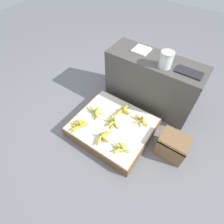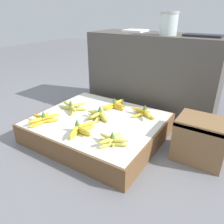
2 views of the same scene
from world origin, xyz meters
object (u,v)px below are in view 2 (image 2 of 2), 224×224
banana_bunch_back_midright (143,113)px  banana_bunch_front_midright (112,140)px  banana_bunch_back_midleft (115,105)px  banana_bunch_middle_left (72,107)px  banana_bunch_front_midleft (81,129)px  glass_jar (169,23)px  wooden_crate (200,140)px  banana_bunch_middle_midleft (99,115)px  foam_tray_white (135,31)px  banana_bunch_front_left (43,119)px

banana_bunch_back_midright → banana_bunch_front_midright: bearing=-89.1°
banana_bunch_back_midleft → banana_bunch_back_midright: same height
banana_bunch_middle_left → banana_bunch_back_midright: 0.61m
banana_bunch_front_midleft → glass_jar: 1.16m
banana_bunch_front_midright → banana_bunch_back_midleft: 0.57m
wooden_crate → banana_bunch_back_midleft: size_ratio=1.25×
banana_bunch_middle_midleft → foam_tray_white: size_ratio=1.08×
wooden_crate → banana_bunch_back_midright: (-0.48, 0.10, 0.04)m
wooden_crate → banana_bunch_front_left: (-1.08, -0.42, 0.04)m
banana_bunch_front_left → banana_bunch_back_midleft: banana_bunch_front_left is taller
banana_bunch_front_left → banana_bunch_back_midright: (0.61, 0.52, -0.00)m
banana_bunch_middle_left → banana_bunch_back_midleft: bearing=38.7°
wooden_crate → banana_bunch_front_midright: (-0.47, -0.39, 0.04)m
banana_bunch_middle_midleft → banana_bunch_back_midright: size_ratio=0.97×
banana_bunch_middle_left → banana_bunch_back_midleft: size_ratio=0.99×
banana_bunch_middle_left → glass_jar: (0.55, 0.66, 0.66)m
banana_bunch_back_midleft → banana_bunch_front_midleft: bearing=-87.8°
banana_bunch_middle_left → banana_bunch_middle_midleft: (0.29, -0.00, 0.00)m
banana_bunch_middle_midleft → banana_bunch_back_midleft: banana_bunch_middle_midleft is taller
banana_bunch_front_midright → banana_bunch_back_midright: size_ratio=0.90×
wooden_crate → glass_jar: bearing=132.6°
banana_bunch_middle_midleft → glass_jar: (0.27, 0.66, 0.66)m
wooden_crate → banana_bunch_front_midright: bearing=-140.2°
banana_bunch_front_midleft → glass_jar: size_ratio=1.45×
banana_bunch_middle_left → banana_bunch_middle_midleft: bearing=-0.6°
wooden_crate → banana_bunch_back_midleft: (-0.75, 0.11, 0.05)m
banana_bunch_front_left → glass_jar: (0.59, 0.95, 0.66)m
banana_bunch_front_left → foam_tray_white: (0.21, 1.10, 0.57)m
banana_bunch_back_midright → banana_bunch_middle_midleft: bearing=-140.5°
banana_bunch_front_midleft → banana_bunch_back_midright: size_ratio=1.17×
wooden_crate → banana_bunch_middle_midleft: wooden_crate is taller
banana_bunch_middle_left → foam_tray_white: foam_tray_white is taller
banana_bunch_front_midleft → foam_tray_white: (-0.14, 1.08, 0.57)m
banana_bunch_front_midright → banana_bunch_back_midleft: bearing=119.4°
banana_bunch_front_left → banana_bunch_back_midleft: size_ratio=0.92×
wooden_crate → banana_bunch_back_midright: bearing=168.2°
banana_bunch_front_left → banana_bunch_middle_left: banana_bunch_front_left is taller
banana_bunch_middle_left → foam_tray_white: size_ratio=1.24×
banana_bunch_back_midright → foam_tray_white: size_ratio=1.11×
banana_bunch_front_left → banana_bunch_middle_midleft: 0.43m
banana_bunch_back_midleft → glass_jar: glass_jar is taller
glass_jar → banana_bunch_front_midleft: bearing=-104.7°
banana_bunch_middle_midleft → banana_bunch_back_midleft: (0.01, 0.24, -0.00)m
banana_bunch_front_left → banana_bunch_front_midleft: bearing=4.6°
banana_bunch_back_midleft → glass_jar: size_ratio=1.40×
banana_bunch_middle_left → foam_tray_white: (0.17, 0.81, 0.57)m
banana_bunch_back_midleft → glass_jar: bearing=58.5°
banana_bunch_front_left → banana_bunch_front_midright: size_ratio=1.16×
banana_bunch_front_midleft → banana_bunch_middle_midleft: banana_bunch_middle_midleft is taller
banana_bunch_front_left → banana_bunch_back_midright: size_ratio=1.04×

